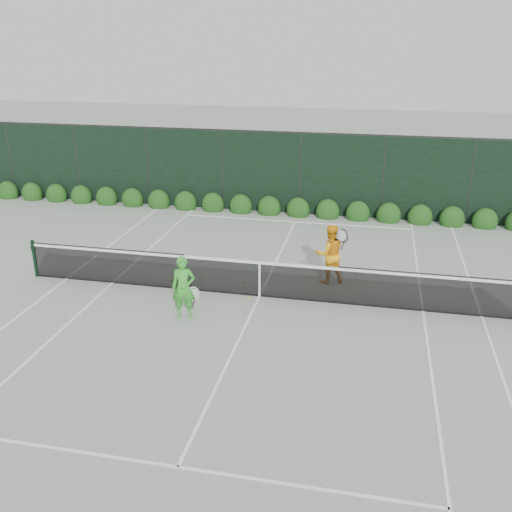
# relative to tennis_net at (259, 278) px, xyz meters

# --- Properties ---
(ground) EXTENTS (80.00, 80.00, 0.00)m
(ground) POSITION_rel_tennis_net_xyz_m (0.02, 0.00, -0.53)
(ground) COLOR gray
(ground) RESTS_ON ground
(tennis_net) EXTENTS (12.90, 0.10, 1.07)m
(tennis_net) POSITION_rel_tennis_net_xyz_m (0.00, 0.00, 0.00)
(tennis_net) COLOR black
(tennis_net) RESTS_ON ground
(player_woman) EXTENTS (0.66, 0.48, 1.53)m
(player_woman) POSITION_rel_tennis_net_xyz_m (-1.51, -1.48, 0.23)
(player_woman) COLOR green
(player_woman) RESTS_ON ground
(player_man) EXTENTS (0.98, 0.88, 1.66)m
(player_man) POSITION_rel_tennis_net_xyz_m (1.69, 1.30, 0.30)
(player_man) COLOR #FFA915
(player_man) RESTS_ON ground
(court_lines) EXTENTS (11.03, 23.83, 0.01)m
(court_lines) POSITION_rel_tennis_net_xyz_m (0.02, 0.00, -0.53)
(court_lines) COLOR white
(court_lines) RESTS_ON ground
(windscreen_fence) EXTENTS (32.00, 21.07, 3.06)m
(windscreen_fence) POSITION_rel_tennis_net_xyz_m (0.02, -2.71, 0.98)
(windscreen_fence) COLOR black
(windscreen_fence) RESTS_ON ground
(hedge_row) EXTENTS (31.66, 0.65, 0.94)m
(hedge_row) POSITION_rel_tennis_net_xyz_m (0.02, 7.15, -0.30)
(hedge_row) COLOR #10360E
(hedge_row) RESTS_ON ground
(tennis_balls) EXTENTS (2.45, 1.09, 0.07)m
(tennis_balls) POSITION_rel_tennis_net_xyz_m (-1.54, 0.44, -0.50)
(tennis_balls) COLOR #D8EB34
(tennis_balls) RESTS_ON ground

